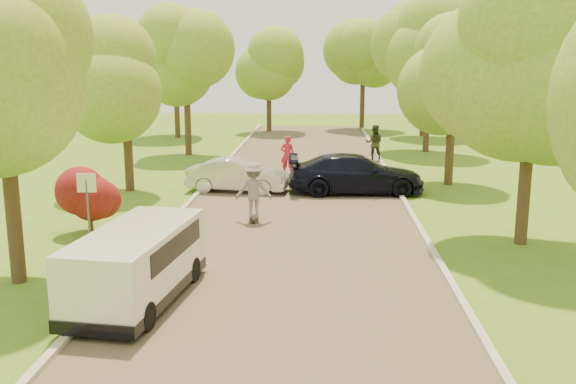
% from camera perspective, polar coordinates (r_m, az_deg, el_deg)
% --- Properties ---
extents(ground, '(100.00, 100.00, 0.00)m').
position_cam_1_polar(ground, '(14.65, -0.65, -9.74)').
color(ground, '#44741B').
rests_on(ground, ground).
extents(road, '(8.00, 60.00, 0.01)m').
position_cam_1_polar(road, '(22.27, 0.64, -2.14)').
color(road, '#4C4438').
rests_on(road, ground).
extents(curb_left, '(0.18, 60.00, 0.12)m').
position_cam_1_polar(curb_left, '(22.78, -9.60, -1.85)').
color(curb_left, '#B2AD9E').
rests_on(curb_left, ground).
extents(curb_right, '(0.18, 60.00, 0.12)m').
position_cam_1_polar(curb_right, '(22.47, 11.02, -2.10)').
color(curb_right, '#B2AD9E').
rests_on(curb_right, ground).
extents(street_sign, '(0.55, 0.06, 2.17)m').
position_cam_1_polar(street_sign, '(19.20, -17.43, -0.20)').
color(street_sign, '#59595E').
rests_on(street_sign, ground).
extents(red_shrub, '(1.70, 1.70, 1.95)m').
position_cam_1_polar(red_shrub, '(20.84, -17.23, -0.57)').
color(red_shrub, '#382619').
rests_on(red_shrub, ground).
extents(tree_l_mida, '(4.71, 4.60, 7.39)m').
position_cam_1_polar(tree_l_mida, '(16.26, -23.57, 10.12)').
color(tree_l_mida, '#382619').
rests_on(tree_l_mida, ground).
extents(tree_l_midb, '(4.30, 4.20, 6.62)m').
position_cam_1_polar(tree_l_midb, '(26.73, -13.95, 9.78)').
color(tree_l_midb, '#382619').
rests_on(tree_l_midb, ground).
extents(tree_l_far, '(4.92, 4.80, 7.79)m').
position_cam_1_polar(tree_l_far, '(36.33, -8.75, 11.84)').
color(tree_l_far, '#382619').
rests_on(tree_l_far, ground).
extents(tree_r_mida, '(5.13, 5.00, 7.95)m').
position_cam_1_polar(tree_r_mida, '(19.59, 21.73, 11.46)').
color(tree_r_mida, '#382619').
rests_on(tree_r_mida, ground).
extents(tree_r_midb, '(4.51, 4.40, 7.01)m').
position_cam_1_polar(tree_r_midb, '(28.19, 14.93, 10.42)').
color(tree_r_midb, '#382619').
rests_on(tree_r_midb, ground).
extents(tree_r_far, '(5.33, 5.20, 8.34)m').
position_cam_1_polar(tree_r_far, '(38.13, 12.86, 12.22)').
color(tree_r_far, '#382619').
rests_on(tree_r_far, ground).
extents(tree_bg_a, '(5.12, 5.00, 7.72)m').
position_cam_1_polar(tree_bg_a, '(44.65, -9.72, 11.58)').
color(tree_bg_a, '#382619').
rests_on(tree_bg_a, ground).
extents(tree_bg_b, '(5.12, 5.00, 7.95)m').
position_cam_1_polar(tree_bg_b, '(46.18, 12.38, 11.76)').
color(tree_bg_b, '#382619').
rests_on(tree_bg_b, ground).
extents(tree_bg_c, '(4.92, 4.80, 7.33)m').
position_cam_1_polar(tree_bg_c, '(47.73, -1.46, 11.40)').
color(tree_bg_c, '#382619').
rests_on(tree_bg_c, ground).
extents(tree_bg_d, '(5.12, 5.00, 7.72)m').
position_cam_1_polar(tree_bg_d, '(49.71, 6.97, 11.67)').
color(tree_bg_d, '#382619').
rests_on(tree_bg_d, ground).
extents(minivan, '(2.31, 4.68, 1.67)m').
position_cam_1_polar(minivan, '(14.79, -13.21, -6.21)').
color(minivan, silver).
rests_on(minivan, ground).
extents(silver_sedan, '(4.26, 1.90, 1.36)m').
position_cam_1_polar(silver_sedan, '(26.33, -4.50, 1.50)').
color(silver_sedan, '#BCBCC1').
rests_on(silver_sedan, ground).
extents(dark_sedan, '(5.56, 2.51, 1.58)m').
position_cam_1_polar(dark_sedan, '(26.07, 6.06, 1.62)').
color(dark_sedan, black).
rests_on(dark_sedan, ground).
extents(longboard, '(0.31, 0.97, 0.11)m').
position_cam_1_polar(longboard, '(21.61, -3.04, -2.33)').
color(longboard, black).
rests_on(longboard, ground).
extents(skateboarder, '(1.24, 0.75, 1.87)m').
position_cam_1_polar(skateboarder, '(21.39, -3.07, 0.15)').
color(skateboarder, slate).
rests_on(skateboarder, longboard).
extents(person_striped, '(0.68, 0.46, 1.82)m').
position_cam_1_polar(person_striped, '(30.18, -0.05, 3.31)').
color(person_striped, '#BD1C37').
rests_on(person_striped, ground).
extents(person_olive, '(0.99, 0.80, 1.91)m').
position_cam_1_polar(person_olive, '(34.50, 7.68, 4.36)').
color(person_olive, '#2A301D').
rests_on(person_olive, ground).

